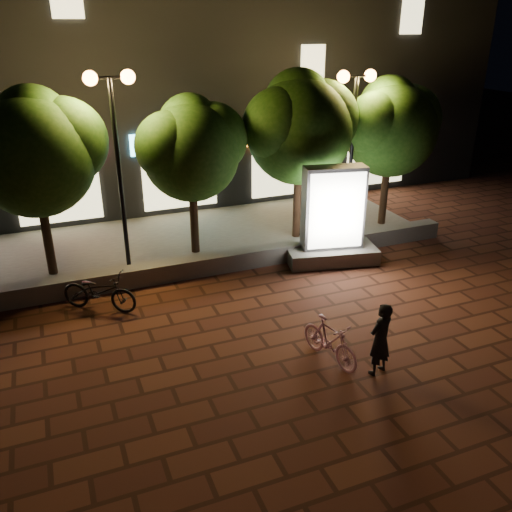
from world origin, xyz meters
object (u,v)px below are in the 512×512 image
tree_mid (192,145)px  rider (380,339)px  street_lamp_right (354,111)px  street_lamp_left (114,121)px  ad_kiosk (332,224)px  scooter_pink (330,341)px  tree_right (300,124)px  tree_left (35,149)px  tree_far_right (391,124)px  scooter_parked (99,291)px

tree_mid → rider: bearing=-76.8°
tree_mid → street_lamp_right: (4.95, -0.26, 0.68)m
tree_mid → street_lamp_left: 2.22m
ad_kiosk → street_lamp_right: bearing=48.2°
street_lamp_left → scooter_pink: bearing=-63.6°
tree_mid → ad_kiosk: tree_mid is taller
tree_right → street_lamp_left: 5.38m
street_lamp_left → scooter_pink: 7.66m
tree_left → rider: size_ratio=3.22×
tree_far_right → tree_mid: bearing=-180.0°
scooter_pink → tree_left: bearing=114.6°
tree_mid → street_lamp_right: street_lamp_right is taller
tree_far_right → rider: bearing=-124.6°
street_lamp_right → scooter_pink: street_lamp_right is taller
tree_left → tree_mid: bearing=-0.0°
tree_far_right → rider: (-4.86, -7.04, -2.61)m
tree_far_right → rider: 8.95m
tree_right → tree_far_right: bearing=-0.0°
tree_mid → street_lamp_left: street_lamp_left is taller
ad_kiosk → scooter_parked: ad_kiosk is taller
street_lamp_left → tree_far_right: bearing=1.8°
street_lamp_right → scooter_parked: (-8.03, -2.20, -3.40)m
scooter_pink → tree_right: bearing=56.3°
scooter_pink → street_lamp_left: bearing=102.9°
tree_far_right → rider: tree_far_right is taller
tree_far_right → scooter_parked: size_ratio=2.55×
tree_mid → street_lamp_right: bearing=-3.0°
street_lamp_left → rider: 8.39m
tree_mid → street_lamp_right: 5.00m
ad_kiosk → scooter_parked: size_ratio=1.48×
tree_right → rider: 7.76m
tree_right → scooter_pink: size_ratio=3.27×
tree_mid → rider: 7.64m
tree_mid → rider: (1.65, -7.04, -2.46)m
tree_left → scooter_parked: tree_left is taller
tree_far_right → scooter_pink: (-5.54, -6.34, -2.90)m
tree_mid → ad_kiosk: size_ratio=1.63×
scooter_pink → scooter_parked: scooter_parked is taller
ad_kiosk → scooter_pink: (-2.47, -4.38, -0.65)m
street_lamp_right → rider: street_lamp_right is taller
tree_left → street_lamp_right: size_ratio=0.98×
rider → scooter_parked: bearing=-61.6°
tree_mid → tree_far_right: tree_far_right is taller
street_lamp_right → ad_kiosk: size_ratio=1.80×
tree_left → ad_kiosk: tree_left is taller
street_lamp_right → ad_kiosk: 3.59m
street_lamp_left → rider: (3.70, -6.78, -3.27)m
rider → ad_kiosk: bearing=-126.8°
tree_left → scooter_parked: bearing=-69.6°
tree_right → ad_kiosk: bearing=-86.4°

